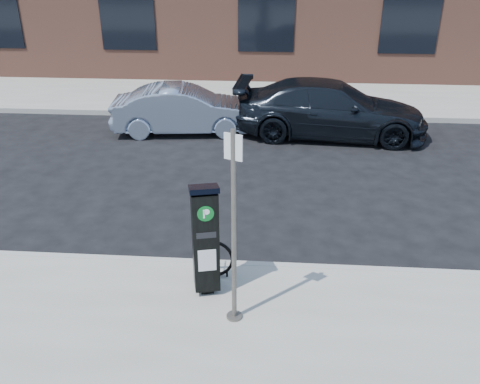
# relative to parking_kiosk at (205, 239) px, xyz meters

# --- Properties ---
(ground) EXTENTS (120.00, 120.00, 0.00)m
(ground) POSITION_rel_parking_kiosk_xyz_m (0.47, 0.78, -1.04)
(ground) COLOR black
(ground) RESTS_ON ground
(sidewalk_far) EXTENTS (60.00, 12.00, 0.15)m
(sidewalk_far) POSITION_rel_parking_kiosk_xyz_m (0.47, 14.78, -0.96)
(sidewalk_far) COLOR gray
(sidewalk_far) RESTS_ON ground
(curb_near) EXTENTS (60.00, 0.12, 0.16)m
(curb_near) POSITION_rel_parking_kiosk_xyz_m (0.47, 0.76, -0.96)
(curb_near) COLOR #9E9B93
(curb_near) RESTS_ON ground
(curb_far) EXTENTS (60.00, 0.12, 0.16)m
(curb_far) POSITION_rel_parking_kiosk_xyz_m (0.47, 8.80, -0.96)
(curb_far) COLOR #9E9B93
(curb_far) RESTS_ON ground
(parking_kiosk) EXTENTS (0.47, 0.43, 1.73)m
(parking_kiosk) POSITION_rel_parking_kiosk_xyz_m (0.00, 0.00, 0.00)
(parking_kiosk) COLOR black
(parking_kiosk) RESTS_ON sidewalk_near
(sign_pole) EXTENTS (0.23, 0.22, 2.71)m
(sign_pole) POSITION_rel_parking_kiosk_xyz_m (0.45, -0.56, 0.45)
(sign_pole) COLOR #514D47
(sign_pole) RESTS_ON sidewalk_near
(bike_rack) EXTENTS (0.64, 0.06, 0.63)m
(bike_rack) POSITION_rel_parking_kiosk_xyz_m (0.05, 0.38, -0.58)
(bike_rack) COLOR black
(bike_rack) RESTS_ON sidewalk_near
(car_silver) EXTENTS (4.06, 1.80, 1.30)m
(car_silver) POSITION_rel_parking_kiosk_xyz_m (-1.61, 7.39, -0.39)
(car_silver) COLOR #9AA9C4
(car_silver) RESTS_ON ground
(car_dark) EXTENTS (5.27, 2.44, 1.49)m
(car_dark) POSITION_rel_parking_kiosk_xyz_m (2.39, 7.42, -0.29)
(car_dark) COLOR black
(car_dark) RESTS_ON ground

